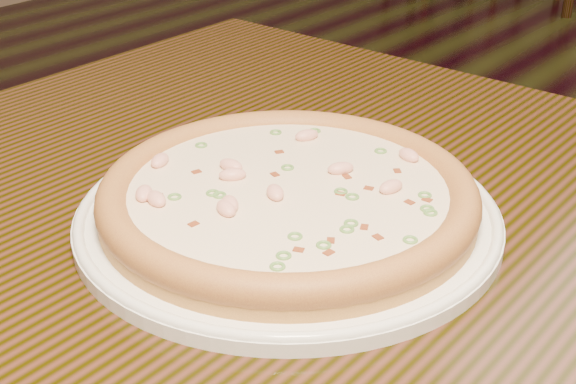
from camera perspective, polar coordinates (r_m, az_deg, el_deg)
The scene contains 3 objects.
hero_table at distance 0.74m, azimuth 9.92°, elevation -10.29°, with size 1.20×0.80×0.75m.
plate at distance 0.70m, azimuth -0.00°, elevation -1.55°, with size 0.37×0.37×0.02m.
pizza at distance 0.69m, azimuth -0.01°, elevation -0.21°, with size 0.33×0.33×0.03m.
Camera 1 is at (0.31, -1.11, 1.10)m, focal length 50.00 mm.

